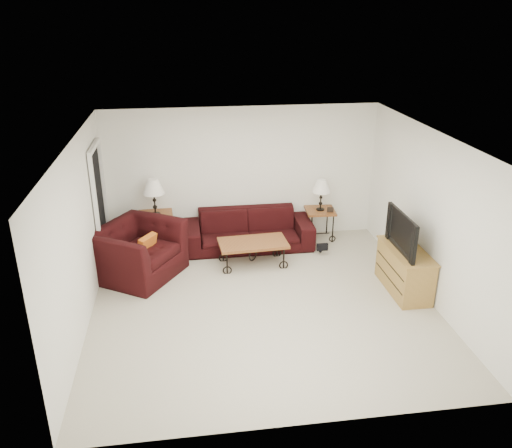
# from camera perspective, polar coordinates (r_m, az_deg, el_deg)

# --- Properties ---
(ground) EXTENTS (5.00, 5.00, 0.00)m
(ground) POSITION_cam_1_polar(r_m,az_deg,el_deg) (7.93, 0.73, -8.63)
(ground) COLOR #B9B29E
(ground) RESTS_ON ground
(wall_back) EXTENTS (5.00, 0.02, 2.50)m
(wall_back) POSITION_cam_1_polar(r_m,az_deg,el_deg) (9.69, -1.52, 5.42)
(wall_back) COLOR white
(wall_back) RESTS_ON ground
(wall_front) EXTENTS (5.00, 0.02, 2.50)m
(wall_front) POSITION_cam_1_polar(r_m,az_deg,el_deg) (5.19, 5.11, -10.95)
(wall_front) COLOR white
(wall_front) RESTS_ON ground
(wall_left) EXTENTS (0.02, 5.00, 2.50)m
(wall_left) POSITION_cam_1_polar(r_m,az_deg,el_deg) (7.43, -18.66, -1.32)
(wall_left) COLOR white
(wall_left) RESTS_ON ground
(wall_right) EXTENTS (0.02, 5.00, 2.50)m
(wall_right) POSITION_cam_1_polar(r_m,az_deg,el_deg) (8.11, 18.51, 0.71)
(wall_right) COLOR white
(wall_right) RESTS_ON ground
(ceiling) EXTENTS (5.00, 5.00, 0.00)m
(ceiling) POSITION_cam_1_polar(r_m,az_deg,el_deg) (6.97, 0.83, 9.23)
(ceiling) COLOR white
(ceiling) RESTS_ON wall_back
(doorway) EXTENTS (0.08, 0.94, 2.04)m
(doorway) POSITION_cam_1_polar(r_m,az_deg,el_deg) (9.01, -16.64, 1.56)
(doorway) COLOR black
(doorway) RESTS_ON ground
(sofa) EXTENTS (2.32, 0.91, 0.68)m
(sofa) POSITION_cam_1_polar(r_m,az_deg,el_deg) (9.57, -0.82, -0.63)
(sofa) COLOR black
(sofa) RESTS_ON ground
(side_table_left) EXTENTS (0.64, 0.64, 0.66)m
(side_table_left) POSITION_cam_1_polar(r_m,az_deg,el_deg) (9.68, -10.74, -0.80)
(side_table_left) COLOR brown
(side_table_left) RESTS_ON ground
(side_table_right) EXTENTS (0.57, 0.57, 0.59)m
(side_table_right) POSITION_cam_1_polar(r_m,az_deg,el_deg) (10.00, 6.93, -0.02)
(side_table_right) COLOR brown
(side_table_right) RESTS_ON ground
(lamp_left) EXTENTS (0.40, 0.40, 0.66)m
(lamp_left) POSITION_cam_1_polar(r_m,az_deg,el_deg) (9.45, -11.03, 2.89)
(lamp_left) COLOR black
(lamp_left) RESTS_ON side_table_left
(lamp_right) EXTENTS (0.35, 0.35, 0.59)m
(lamp_right) POSITION_cam_1_polar(r_m,az_deg,el_deg) (9.79, 7.09, 3.16)
(lamp_right) COLOR black
(lamp_right) RESTS_ON side_table_right
(photo_frame_left) EXTENTS (0.13, 0.05, 0.11)m
(photo_frame_left) POSITION_cam_1_polar(r_m,az_deg,el_deg) (9.41, -11.85, 0.95)
(photo_frame_left) COLOR black
(photo_frame_left) RESTS_ON side_table_left
(photo_frame_right) EXTENTS (0.12, 0.05, 0.10)m
(photo_frame_right) POSITION_cam_1_polar(r_m,az_deg,el_deg) (9.78, 8.09, 1.55)
(photo_frame_right) COLOR black
(photo_frame_right) RESTS_ON side_table_right
(coffee_table) EXTENTS (1.19, 0.69, 0.43)m
(coffee_table) POSITION_cam_1_polar(r_m,az_deg,el_deg) (8.95, -0.33, -3.21)
(coffee_table) COLOR brown
(coffee_table) RESTS_ON ground
(armchair) EXTENTS (1.69, 1.74, 0.86)m
(armchair) POSITION_cam_1_polar(r_m,az_deg,el_deg) (8.74, -12.74, -2.91)
(armchair) COLOR black
(armchair) RESTS_ON ground
(throw_pillow) EXTENTS (0.30, 0.38, 0.39)m
(throw_pillow) POSITION_cam_1_polar(r_m,az_deg,el_deg) (8.64, -11.82, -2.46)
(throw_pillow) COLOR orange
(throw_pillow) RESTS_ON armchair
(tv_stand) EXTENTS (0.48, 1.16, 0.70)m
(tv_stand) POSITION_cam_1_polar(r_m,az_deg,el_deg) (8.43, 15.86, -4.86)
(tv_stand) COLOR #AF8041
(tv_stand) RESTS_ON ground
(television) EXTENTS (0.14, 1.04, 0.60)m
(television) POSITION_cam_1_polar(r_m,az_deg,el_deg) (8.15, 16.20, -0.83)
(television) COLOR black
(television) RESTS_ON tv_stand
(backpack) EXTENTS (0.34, 0.27, 0.40)m
(backpack) POSITION_cam_1_polar(r_m,az_deg,el_deg) (9.45, 7.07, -2.03)
(backpack) COLOR black
(backpack) RESTS_ON ground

